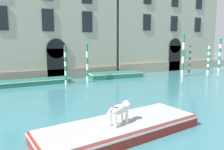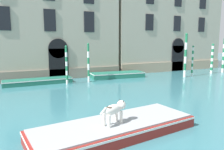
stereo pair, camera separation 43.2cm
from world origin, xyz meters
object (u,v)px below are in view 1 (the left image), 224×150
object	(u,v)px
mooring_pole_2	(87,63)
mooring_pole_3	(65,65)
mooring_pole_4	(183,55)
boat_moored_near_palazzo	(37,82)
mooring_pole_1	(220,55)
boat_moored_far	(116,75)
mooring_pole_5	(190,61)
boat_foreground	(120,127)
dog_on_deck	(120,109)
mooring_pole_0	(209,58)

from	to	relation	value
mooring_pole_2	mooring_pole_3	bearing A→B (deg)	-175.46
mooring_pole_4	boat_moored_near_palazzo	bearing A→B (deg)	169.29
mooring_pole_1	mooring_pole_4	distance (m)	6.64
boat_moored_near_palazzo	mooring_pole_2	world-z (taller)	mooring_pole_2
boat_moored_far	mooring_pole_1	xyz separation A→B (m)	(12.89, -2.06, 1.75)
mooring_pole_4	mooring_pole_5	xyz separation A→B (m)	(1.13, 0.14, -0.62)
boat_moored_near_palazzo	mooring_pole_4	xyz separation A→B (m)	(13.95, -2.64, 1.99)
boat_moored_near_palazzo	mooring_pole_1	bearing A→B (deg)	-5.73
mooring_pole_2	mooring_pole_4	world-z (taller)	mooring_pole_4
boat_moored_far	mooring_pole_4	size ratio (longest dim) A/B	1.25
boat_moored_near_palazzo	mooring_pole_5	size ratio (longest dim) A/B	1.77
boat_foreground	mooring_pole_3	world-z (taller)	mooring_pole_3
dog_on_deck	boat_moored_far	distance (m)	13.95
dog_on_deck	mooring_pole_4	world-z (taller)	mooring_pole_4
boat_moored_near_palazzo	mooring_pole_2	bearing A→B (deg)	-14.20
boat_foreground	boat_moored_far	bearing A→B (deg)	56.53
boat_foreground	mooring_pole_1	bearing A→B (deg)	21.77
boat_foreground	mooring_pole_5	bearing A→B (deg)	28.75
mooring_pole_2	mooring_pole_3	size ratio (longest dim) A/B	1.05
boat_foreground	mooring_pole_3	distance (m)	10.96
mooring_pole_2	boat_moored_near_palazzo	bearing A→B (deg)	166.17
mooring_pole_0	mooring_pole_5	xyz separation A→B (m)	(-3.52, -0.52, -0.10)
boat_moored_near_palazzo	mooring_pole_4	bearing A→B (deg)	-11.08
boat_moored_far	mooring_pole_4	world-z (taller)	mooring_pole_4
boat_moored_near_palazzo	mooring_pole_3	world-z (taller)	mooring_pole_3
mooring_pole_0	mooring_pole_4	world-z (taller)	mooring_pole_4
mooring_pole_3	mooring_pole_5	size ratio (longest dim) A/B	1.03
dog_on_deck	mooring_pole_5	bearing A→B (deg)	14.62
dog_on_deck	mooring_pole_2	world-z (taller)	mooring_pole_2
dog_on_deck	boat_moored_near_palazzo	bearing A→B (deg)	75.30
mooring_pole_4	mooring_pole_5	bearing A→B (deg)	6.83
dog_on_deck	mooring_pole_0	distance (m)	20.19
boat_moored_near_palazzo	mooring_pole_0	world-z (taller)	mooring_pole_0
boat_moored_near_palazzo	mooring_pole_1	world-z (taller)	mooring_pole_1
mooring_pole_2	mooring_pole_3	distance (m)	2.01
mooring_pole_4	mooring_pole_5	distance (m)	1.30
boat_moored_far	mooring_pole_1	bearing A→B (deg)	-2.92
boat_moored_near_palazzo	mooring_pole_1	size ratio (longest dim) A/B	1.41
boat_moored_near_palazzo	mooring_pole_0	xyz separation A→B (m)	(18.60, -1.98, 1.47)
dog_on_deck	boat_moored_near_palazzo	world-z (taller)	dog_on_deck
boat_moored_near_palazzo	mooring_pole_3	distance (m)	2.86
boat_moored_far	mooring_pole_1	world-z (taller)	mooring_pole_1
mooring_pole_4	mooring_pole_3	bearing A→B (deg)	172.97
boat_moored_near_palazzo	mooring_pole_0	distance (m)	18.77
dog_on_deck	mooring_pole_4	size ratio (longest dim) A/B	0.28
boat_moored_near_palazzo	boat_moored_far	size ratio (longest dim) A/B	1.02
boat_moored_near_palazzo	mooring_pole_4	world-z (taller)	mooring_pole_4
mooring_pole_2	dog_on_deck	bearing A→B (deg)	-104.94
mooring_pole_2	mooring_pole_3	world-z (taller)	mooring_pole_2
mooring_pole_0	mooring_pole_3	world-z (taller)	mooring_pole_0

